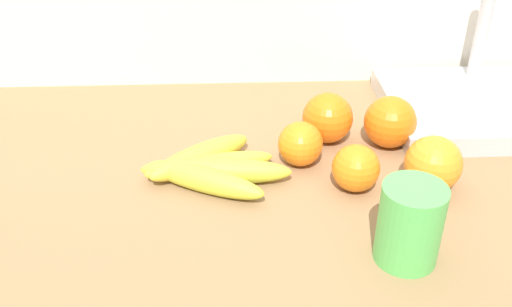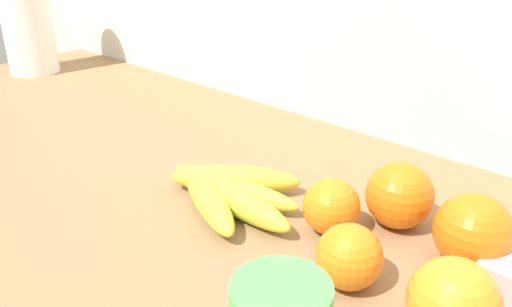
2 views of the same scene
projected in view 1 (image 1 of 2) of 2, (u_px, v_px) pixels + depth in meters
The scene contains 9 objects.
wall_back at pixel (247, 167), 1.28m from camera, with size 2.38×0.06×1.30m, color silver.
banana_bunch at pixel (208, 168), 0.85m from camera, with size 0.22×0.18×0.04m.
orange_right at pixel (390, 122), 0.92m from camera, with size 0.08×0.08×0.08m, color orange.
orange_back_left at pixel (328, 118), 0.93m from camera, with size 0.08×0.08×0.08m, color orange.
orange_front at pixel (433, 164), 0.82m from camera, with size 0.08×0.08×0.08m, color orange.
orange_back_right at pixel (300, 144), 0.88m from camera, with size 0.07×0.07×0.07m, color orange.
orange_far_right at pixel (356, 168), 0.82m from camera, with size 0.07×0.07×0.07m, color orange.
sink_basin at pixel (490, 104), 1.02m from camera, with size 0.36×0.27×0.21m.
mug at pixel (410, 224), 0.69m from camera, with size 0.08×0.08×0.10m, color #56BF56.
Camera 1 is at (-0.03, -0.71, 1.35)m, focal length 40.77 mm.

